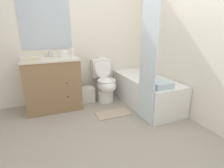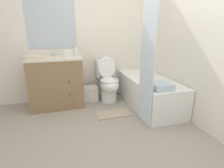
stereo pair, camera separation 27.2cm
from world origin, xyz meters
name	(u,v)px [view 1 (the left image)]	position (x,y,z in m)	size (l,w,h in m)	color
ground_plane	(128,143)	(0.00, 0.00, 0.00)	(14.00, 14.00, 0.00)	gray
wall_back	(88,34)	(-0.01, 1.74, 1.25)	(8.00, 0.06, 2.50)	silver
wall_right	(170,35)	(1.22, 0.86, 1.25)	(0.05, 2.71, 2.50)	silver
vanity_cabinet	(53,83)	(-0.74, 1.43, 0.45)	(0.90, 0.60, 0.89)	olive
sink_faucet	(49,55)	(-0.74, 1.61, 0.93)	(0.14, 0.12, 0.12)	silver
toilet	(105,82)	(0.20, 1.39, 0.37)	(0.37, 0.62, 0.85)	white
bathtub	(145,91)	(0.85, 0.96, 0.26)	(0.67, 1.51, 0.51)	white
shower_curtain	(148,58)	(0.50, 0.42, 0.96)	(0.01, 0.39, 1.91)	silver
wastebasket	(87,94)	(-0.14, 1.49, 0.14)	(0.28, 0.24, 0.28)	silver
tissue_box	(64,54)	(-0.50, 1.52, 0.94)	(0.12, 0.12, 0.12)	white
soap_dispenser	(72,52)	(-0.37, 1.45, 0.97)	(0.05, 0.05, 0.18)	silver
hand_towel_folded	(31,59)	(-1.02, 1.25, 0.92)	(0.26, 0.15, 0.06)	beige
bath_towel_folded	(161,85)	(0.74, 0.39, 0.56)	(0.30, 0.26, 0.09)	silver
bath_mat	(113,114)	(0.13, 0.79, 0.01)	(0.56, 0.28, 0.02)	tan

